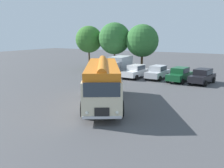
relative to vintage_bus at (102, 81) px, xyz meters
The scene contains 10 objects.
ground_plane 1.94m from the vintage_bus, 64.77° to the left, with size 120.00×120.00×0.00m, color #474749.
vintage_bus is the anchor object (origin of this frame).
car_near_left 13.14m from the vintage_bus, 103.42° to the left, with size 2.20×4.31×1.66m.
car_mid_left 13.45m from the vintage_bus, 91.71° to the left, with size 2.07×4.25×1.66m.
car_mid_right 13.21m from the vintage_bus, 79.19° to the left, with size 2.24×4.33×1.66m.
car_far_right 13.99m from the vintage_bus, 68.99° to the left, with size 2.42×4.41×1.66m.
box_van 14.79m from the vintage_bus, 113.73° to the left, with size 2.67×5.90×2.50m.
tree_far_left 22.55m from the vintage_bus, 127.55° to the left, with size 4.24×4.24×6.75m.
tree_left_of_centre 20.35m from the vintage_bus, 116.41° to the left, with size 4.79×4.79×7.19m.
tree_centre 19.20m from the vintage_bus, 104.53° to the left, with size 4.73×4.73×6.87m.
Camera 1 is at (10.51, -17.36, 5.53)m, focal length 42.00 mm.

